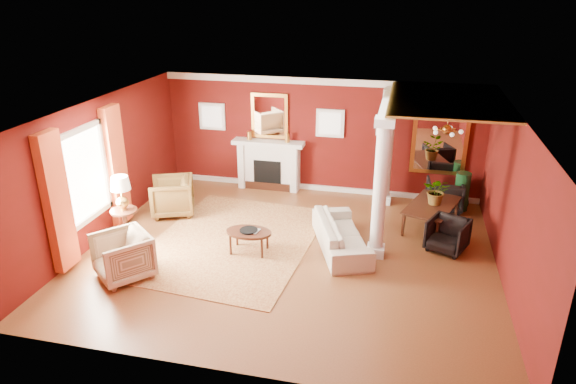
% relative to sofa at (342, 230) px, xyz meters
% --- Properties ---
extents(ground, '(8.00, 8.00, 0.00)m').
position_rel_sofa_xyz_m(ground, '(-0.99, -0.44, -0.42)').
color(ground, brown).
rests_on(ground, ground).
extents(room_shell, '(8.04, 7.04, 2.92)m').
position_rel_sofa_xyz_m(room_shell, '(-0.99, -0.44, 1.60)').
color(room_shell, '#540D0B').
rests_on(room_shell, ground).
extents(fireplace, '(1.85, 0.42, 1.29)m').
position_rel_sofa_xyz_m(fireplace, '(-2.29, 2.88, 0.23)').
color(fireplace, white).
rests_on(fireplace, ground).
extents(overmantel_mirror, '(0.95, 0.07, 1.15)m').
position_rel_sofa_xyz_m(overmantel_mirror, '(-2.29, 3.02, 1.48)').
color(overmantel_mirror, gold).
rests_on(overmantel_mirror, fireplace).
extents(flank_window_left, '(0.70, 0.07, 0.70)m').
position_rel_sofa_xyz_m(flank_window_left, '(-3.84, 3.03, 1.38)').
color(flank_window_left, white).
rests_on(flank_window_left, room_shell).
extents(flank_window_right, '(0.70, 0.07, 0.70)m').
position_rel_sofa_xyz_m(flank_window_right, '(-0.74, 3.03, 1.38)').
color(flank_window_right, white).
rests_on(flank_window_right, room_shell).
extents(left_window, '(0.21, 2.55, 2.60)m').
position_rel_sofa_xyz_m(left_window, '(-4.89, -1.04, 1.01)').
color(left_window, white).
rests_on(left_window, room_shell).
extents(column_front, '(0.36, 0.36, 2.80)m').
position_rel_sofa_xyz_m(column_front, '(0.71, -0.14, 1.01)').
color(column_front, white).
rests_on(column_front, ground).
extents(column_back, '(0.36, 0.36, 2.80)m').
position_rel_sofa_xyz_m(column_back, '(0.71, 2.56, 1.01)').
color(column_back, white).
rests_on(column_back, ground).
extents(header_beam, '(0.30, 3.20, 0.32)m').
position_rel_sofa_xyz_m(header_beam, '(0.71, 1.46, 2.20)').
color(header_beam, white).
rests_on(header_beam, column_front).
extents(amber_ceiling, '(2.30, 3.40, 0.04)m').
position_rel_sofa_xyz_m(amber_ceiling, '(1.86, 1.31, 2.45)').
color(amber_ceiling, gold).
rests_on(amber_ceiling, room_shell).
extents(dining_mirror, '(1.30, 0.07, 1.70)m').
position_rel_sofa_xyz_m(dining_mirror, '(1.91, 3.02, 1.13)').
color(dining_mirror, gold).
rests_on(dining_mirror, room_shell).
extents(chandelier, '(0.60, 0.62, 0.75)m').
position_rel_sofa_xyz_m(chandelier, '(1.91, 1.36, 1.83)').
color(chandelier, gold).
rests_on(chandelier, room_shell).
extents(crown_trim, '(8.00, 0.08, 0.16)m').
position_rel_sofa_xyz_m(crown_trim, '(-0.99, 3.02, 2.40)').
color(crown_trim, white).
rests_on(crown_trim, room_shell).
extents(base_trim, '(8.00, 0.08, 0.12)m').
position_rel_sofa_xyz_m(base_trim, '(-0.99, 3.02, -0.36)').
color(base_trim, white).
rests_on(base_trim, ground).
extents(rug, '(3.53, 4.49, 0.02)m').
position_rel_sofa_xyz_m(rug, '(-2.25, -0.24, -0.41)').
color(rug, maroon).
rests_on(rug, ground).
extents(sofa, '(1.32, 2.22, 0.84)m').
position_rel_sofa_xyz_m(sofa, '(0.00, 0.00, 0.00)').
color(sofa, beige).
rests_on(sofa, ground).
extents(armchair_leopard, '(1.15, 1.18, 0.96)m').
position_rel_sofa_xyz_m(armchair_leopard, '(-4.06, 0.79, 0.06)').
color(armchair_leopard, black).
rests_on(armchair_leopard, ground).
extents(armchair_stripe, '(1.25, 1.25, 0.94)m').
position_rel_sofa_xyz_m(armchair_stripe, '(-3.73, -2.00, 0.05)').
color(armchair_stripe, tan).
rests_on(armchair_stripe, ground).
extents(coffee_table, '(0.92, 0.92, 0.47)m').
position_rel_sofa_xyz_m(coffee_table, '(-1.77, -0.58, 0.00)').
color(coffee_table, black).
rests_on(coffee_table, ground).
extents(coffee_book, '(0.18, 0.04, 0.24)m').
position_rel_sofa_xyz_m(coffee_book, '(-1.75, -0.56, 0.17)').
color(coffee_book, black).
rests_on(coffee_book, coffee_table).
extents(side_table, '(0.56, 0.56, 1.39)m').
position_rel_sofa_xyz_m(side_table, '(-4.49, -0.58, 0.50)').
color(side_table, black).
rests_on(side_table, ground).
extents(dining_table, '(1.05, 1.68, 0.88)m').
position_rel_sofa_xyz_m(dining_table, '(1.82, 1.38, 0.02)').
color(dining_table, black).
rests_on(dining_table, ground).
extents(dining_chair_near, '(0.93, 0.91, 0.74)m').
position_rel_sofa_xyz_m(dining_chair_near, '(2.08, 0.40, -0.05)').
color(dining_chair_near, black).
rests_on(dining_chair_near, ground).
extents(dining_chair_far, '(0.84, 0.80, 0.81)m').
position_rel_sofa_xyz_m(dining_chair_far, '(2.11, 2.46, -0.01)').
color(dining_chair_far, black).
rests_on(dining_chair_far, ground).
extents(green_urn, '(0.39, 0.39, 0.94)m').
position_rel_sofa_xyz_m(green_urn, '(2.51, 2.56, -0.05)').
color(green_urn, '#123A1A').
rests_on(green_urn, ground).
extents(potted_plant, '(0.69, 0.73, 0.48)m').
position_rel_sofa_xyz_m(potted_plant, '(1.87, 1.43, 0.71)').
color(potted_plant, '#26591E').
rests_on(potted_plant, dining_table).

